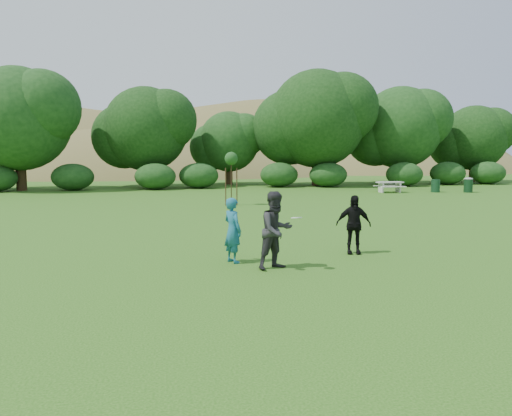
% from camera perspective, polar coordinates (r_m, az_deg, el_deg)
% --- Properties ---
extents(ground, '(120.00, 120.00, 0.00)m').
position_cam_1_polar(ground, '(13.00, 2.52, -6.30)').
color(ground, '#19470C').
rests_on(ground, ground).
extents(player_teal, '(0.64, 0.73, 1.69)m').
position_cam_1_polar(player_teal, '(12.91, -2.68, -2.56)').
color(player_teal, '#1A5E78').
rests_on(player_teal, ground).
extents(player_grey, '(1.15, 1.05, 1.91)m').
position_cam_1_polar(player_grey, '(12.21, 2.32, -2.56)').
color(player_grey, '#2A2A2C').
rests_on(player_grey, ground).
extents(player_black, '(1.04, 0.62, 1.66)m').
position_cam_1_polar(player_black, '(14.28, 11.07, -1.86)').
color(player_black, black).
rests_on(player_black, ground).
extents(trash_can_near, '(0.60, 0.60, 0.90)m').
position_cam_1_polar(trash_can_near, '(37.48, 19.83, 2.40)').
color(trash_can_near, '#153B21').
rests_on(trash_can_near, ground).
extents(frisbee, '(0.27, 0.27, 0.07)m').
position_cam_1_polar(frisbee, '(11.96, 4.66, -1.12)').
color(frisbee, white).
rests_on(frisbee, ground).
extents(sapling, '(0.70, 0.70, 2.85)m').
position_cam_1_polar(sapling, '(26.58, -2.86, 5.50)').
color(sapling, '#362415').
rests_on(sapling, ground).
extents(picnic_table, '(1.80, 1.48, 0.76)m').
position_cam_1_polar(picnic_table, '(36.24, 15.04, 2.54)').
color(picnic_table, '#B6B6A8').
rests_on(picnic_table, ground).
extents(trash_can_lidded, '(0.60, 0.60, 1.05)m').
position_cam_1_polar(trash_can_lidded, '(38.12, 23.10, 2.46)').
color(trash_can_lidded, '#12321A').
rests_on(trash_can_lidded, ground).
extents(hillside, '(150.00, 72.00, 52.00)m').
position_cam_1_polar(hillside, '(82.17, -9.08, -3.99)').
color(hillside, olive).
rests_on(hillside, ground).
extents(tree_row, '(53.92, 10.38, 9.62)m').
position_cam_1_polar(tree_row, '(41.53, -2.36, 9.25)').
color(tree_row, '#3A2616').
rests_on(tree_row, ground).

